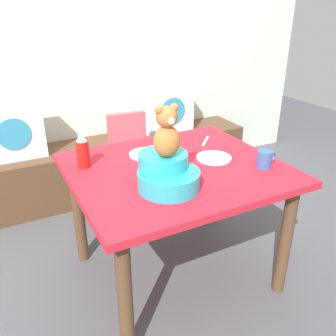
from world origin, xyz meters
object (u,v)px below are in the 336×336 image
dining_table (176,184)px  dinner_plate_near (146,154)px  pillow_floral_right (169,109)px  dinner_plate_far (214,158)px  ketchup_bottle (83,152)px  highchair (132,152)px  pillow_floral_left (13,131)px  teddy_bear (167,133)px  coffee_mug (265,159)px  infant_seat_teal (167,173)px

dining_table → dinner_plate_near: size_ratio=5.67×
pillow_floral_right → dinner_plate_far: bearing=-105.9°
ketchup_bottle → highchair: bearing=48.7°
ketchup_bottle → dinner_plate_near: (0.37, -0.01, -0.08)m
dinner_plate_far → ketchup_bottle: bearing=161.3°
dining_table → highchair: size_ratio=1.44×
highchair → dinner_plate_far: size_ratio=3.95×
pillow_floral_left → dining_table: pillow_floral_left is taller
pillow_floral_right → dining_table: (-0.59, -1.22, -0.05)m
pillow_floral_left → dinner_plate_near: pillow_floral_left is taller
highchair → dinner_plate_near: (-0.14, -0.58, 0.22)m
teddy_bear → coffee_mug: teddy_bear is taller
pillow_floral_right → ketchup_bottle: (-1.04, -1.00, 0.15)m
pillow_floral_left → teddy_bear: size_ratio=1.76×
infant_seat_teal → coffee_mug: infant_seat_teal is taller
coffee_mug → dinner_plate_far: bearing=128.7°
teddy_bear → infant_seat_teal: bearing=90.0°
infant_seat_teal → coffee_mug: bearing=-4.3°
highchair → coffee_mug: coffee_mug is taller
infant_seat_teal → coffee_mug: (0.57, -0.04, -0.02)m
coffee_mug → highchair: bearing=109.1°
dining_table → infant_seat_teal: infant_seat_teal is taller
highchair → dinner_plate_far: highchair is taller
ketchup_bottle → dinner_plate_far: (0.69, -0.23, -0.08)m
pillow_floral_left → infant_seat_teal: 1.52m
ketchup_bottle → dinner_plate_far: size_ratio=0.92×
dinner_plate_far → coffee_mug: bearing=-51.3°
pillow_floral_left → highchair: (0.78, -0.42, -0.16)m
pillow_floral_right → teddy_bear: (-0.75, -1.41, 0.34)m
infant_seat_teal → ketchup_bottle: size_ratio=1.78×
highchair → ketchup_bottle: 0.83m
pillow_floral_right → dinner_plate_near: 1.21m
pillow_floral_right → dinner_plate_far: pillow_floral_right is taller
teddy_bear → coffee_mug: bearing=-4.3°
pillow_floral_right → infant_seat_teal: bearing=-117.9°
infant_seat_teal → dinner_plate_near: infant_seat_teal is taller
dinner_plate_far → teddy_bear: bearing=-155.8°
pillow_floral_left → infant_seat_teal: size_ratio=1.33×
ketchup_bottle → dinner_plate_near: size_ratio=0.92×
infant_seat_teal → ketchup_bottle: ketchup_bottle is taller
infant_seat_teal → pillow_floral_left: bearing=112.1°
coffee_mug → infant_seat_teal: bearing=175.7°
infant_seat_teal → dinner_plate_far: size_ratio=1.65×
highchair → coffee_mug: 1.13m
dining_table → dinner_plate_near: (-0.08, 0.22, 0.11)m
pillow_floral_right → infant_seat_teal: (-0.75, -1.41, 0.13)m
teddy_bear → ketchup_bottle: bearing=125.7°
pillow_floral_left → pillow_floral_right: same height
pillow_floral_left → highchair: pillow_floral_left is taller
pillow_floral_right → highchair: bearing=-142.0°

